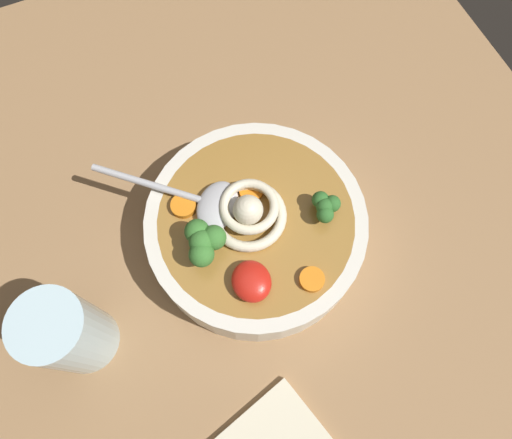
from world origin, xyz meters
TOP-DOWN VIEW (x-y plane):
  - table_slab at (0.00, 0.00)cm, footprint 92.25×92.25cm
  - soup_bowl at (-2.38, -3.30)cm, footprint 24.72×24.72cm
  - noodle_pile at (-1.63, -2.74)cm, footprint 9.27×9.08cm
  - soup_spoon at (1.43, 0.95)cm, footprint 14.01×15.08cm
  - chili_sauce_dollop at (-8.75, 0.02)cm, footprint 4.51×4.06cm
  - broccoli_floret_far at (-4.60, -10.42)cm, footprint 3.64×3.13cm
  - broccoli_floret_rear at (-3.33, 2.97)cm, footprint 5.16×4.44cm
  - carrot_slice_right at (2.17, 3.42)cm, footprint 2.80×2.80cm
  - carrot_slice_beside_noodles at (-10.94, -5.89)cm, footprint 2.66×2.66cm
  - carrot_slice_near_spoon at (0.93, -4.16)cm, footprint 2.72×2.72cm
  - drinking_glass at (-5.95, 18.94)cm, footprint 7.23×7.23cm

SIDE VIEW (x-z plane):
  - table_slab at x=0.00cm, z-range 0.00..2.77cm
  - soup_bowl at x=-2.38cm, z-range 2.87..8.97cm
  - drinking_glass at x=-5.95cm, z-range 2.77..14.72cm
  - carrot_slice_near_spoon at x=0.93cm, z-range 8.87..9.32cm
  - carrot_slice_beside_noodles at x=-10.94cm, z-range 8.87..9.58cm
  - carrot_slice_right at x=2.17cm, z-range 8.87..9.64cm
  - soup_spoon at x=1.43cm, z-range 8.87..10.47cm
  - chili_sauce_dollop at x=-8.75cm, z-range 8.87..10.89cm
  - noodle_pile at x=-1.63cm, z-range 8.17..11.89cm
  - broccoli_floret_far at x=-4.60cm, z-range 9.23..12.11cm
  - broccoli_floret_rear at x=-3.33cm, z-range 9.38..13.46cm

